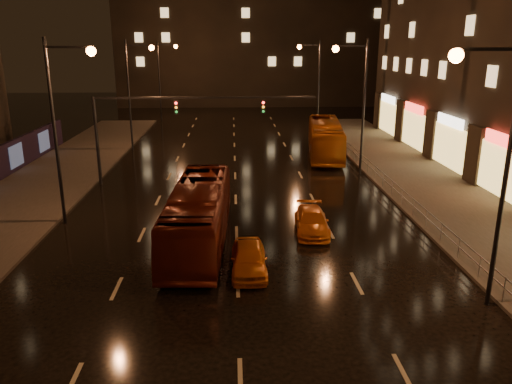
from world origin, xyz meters
TOP-DOWN VIEW (x-y plane):
  - ground at (0.00, 20.00)m, footprint 140.00×140.00m
  - sidewalk_left at (-13.50, 15.00)m, footprint 7.00×70.00m
  - sidewalk_right at (13.50, 15.00)m, footprint 7.00×70.00m
  - traffic_signal at (-5.06, 20.00)m, footprint 15.31×0.32m
  - streetlight_right at (8.92, 2.00)m, footprint 2.64×0.50m
  - railing_right at (10.20, 18.00)m, footprint 0.05×56.00m
  - bus_red at (-1.88, 8.72)m, footprint 3.06×11.06m
  - bus_curb at (8.04, 28.49)m, footprint 4.12×11.68m
  - taxi_near at (0.50, 5.27)m, footprint 1.55×3.84m
  - taxi_far at (4.00, 10.00)m, footprint 1.94×4.22m

SIDE VIEW (x-z plane):
  - ground at x=0.00m, z-range 0.00..0.00m
  - sidewalk_left at x=-13.50m, z-range 0.00..0.15m
  - sidewalk_right at x=13.50m, z-range 0.00..0.15m
  - taxi_far at x=4.00m, z-range 0.00..1.20m
  - taxi_near at x=0.50m, z-range 0.00..1.31m
  - railing_right at x=10.20m, z-range 0.40..1.40m
  - bus_red at x=-1.88m, z-range 0.00..3.05m
  - bus_curb at x=8.04m, z-range 0.00..3.18m
  - traffic_signal at x=-5.06m, z-range 1.64..7.84m
  - streetlight_right at x=8.92m, z-range 1.43..11.43m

